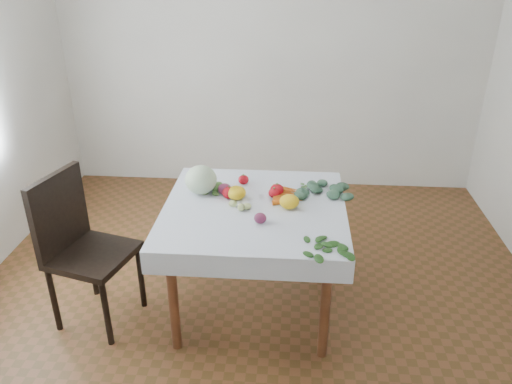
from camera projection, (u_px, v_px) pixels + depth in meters
ground at (255, 304)px, 3.42m from camera, size 4.00×4.00×0.00m
back_wall at (272, 49)px, 4.62m from camera, size 4.00×0.04×2.70m
table at (254, 221)px, 3.14m from camera, size 1.00×1.00×0.75m
tablecloth at (254, 207)px, 3.09m from camera, size 1.12×1.12×0.01m
chair at (79, 240)px, 3.08m from camera, size 0.55×0.55×1.00m
cabbage at (201, 180)px, 3.22m from camera, size 0.22×0.22×0.19m
tomato_a at (243, 180)px, 3.37m from camera, size 0.09×0.09×0.06m
tomato_b at (277, 190)px, 3.21m from camera, size 0.10×0.10×0.08m
tomato_c at (229, 193)px, 3.18m from camera, size 0.11×0.11×0.08m
tomato_d at (274, 193)px, 3.19m from camera, size 0.08×0.08×0.06m
heirloom_back at (236, 193)px, 3.17m from camera, size 0.13×0.13×0.09m
heirloom_front at (289, 202)px, 3.06m from camera, size 0.14×0.14×0.09m
onion_a at (225, 189)px, 3.23m from camera, size 0.11×0.11×0.07m
onion_b at (260, 218)px, 2.89m from camera, size 0.10×0.10×0.06m
tomatillo_cluster at (240, 207)px, 3.04m from camera, size 0.08×0.11×0.04m
carrot_bunch at (289, 195)px, 3.20m from camera, size 0.20×0.27×0.03m
kale_bunch at (325, 191)px, 3.24m from camera, size 0.35×0.28×0.04m
basil_bunch at (332, 248)px, 2.65m from camera, size 0.31×0.22×0.01m
dill_bunch at (218, 189)px, 3.28m from camera, size 0.23×0.19×0.02m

